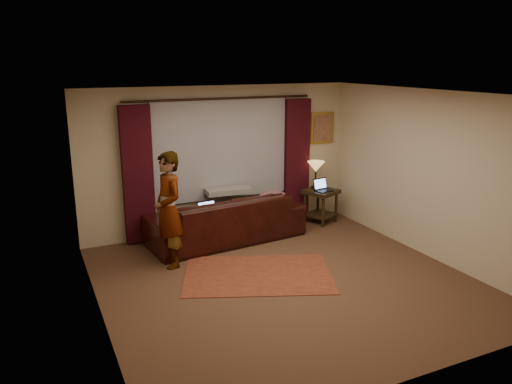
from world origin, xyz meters
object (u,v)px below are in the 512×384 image
Objects in this scene: end_table at (320,206)px; tiffany_lamp at (316,175)px; person at (169,210)px; laptop_table at (324,185)px; sofa at (226,210)px; laptop_sofa at (210,210)px.

end_table is 0.60m from tiffany_lamp.
tiffany_lamp reaches higher than end_table.
end_table is 3.32m from person.
laptop_table is 0.20× the size of person.
sofa is 7.79× the size of laptop_table.
sofa is 1.38m from person.
person is at bearing 23.11° from sofa.
sofa is 1.53× the size of person.
laptop_sofa is at bearing 25.83° from sofa.
laptop_table is (0.04, -0.25, -0.15)m from tiffany_lamp.
laptop_sofa is (-0.38, -0.24, 0.12)m from sofa.
sofa is 4.17× the size of end_table.
laptop_table is (2.00, 0.05, 0.22)m from sofa.
tiffany_lamp is 0.30× the size of person.
sofa is at bearing -175.57° from end_table.
sofa is at bearing 171.40° from laptop_table.
tiffany_lamp reaches higher than laptop_sofa.
end_table is 0.45m from laptop_table.
laptop_table is at bearing -81.34° from tiffany_lamp.
laptop_sofa is at bearing -167.10° from tiffany_lamp.
sofa is 2.01m from laptop_table.
sofa is 0.46m from laptop_sofa.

